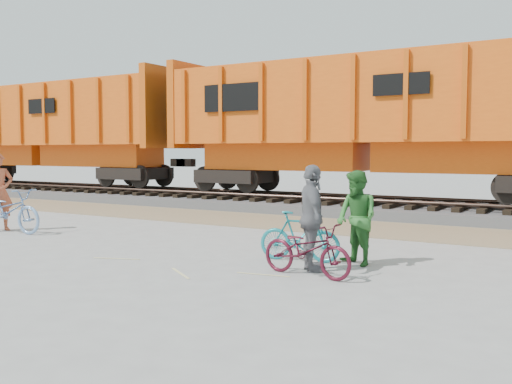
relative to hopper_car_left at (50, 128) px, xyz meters
The scene contains 11 objects.
ground 17.44m from the hopper_car_left, 31.59° to the right, with size 120.00×120.00×0.00m, color #9E9E99.
gravel_strip 15.34m from the hopper_car_left, 13.45° to the right, with size 120.00×3.00×0.02m, color #997F5F.
ballast_bed 14.91m from the hopper_car_left, ahead, with size 120.00×4.00×0.30m, color slate.
track 14.85m from the hopper_car_left, ahead, with size 120.00×2.60×0.24m.
hopper_car_left is the anchor object (origin of this frame).
hopper_car_center 15.00m from the hopper_car_left, ahead, with size 14.00×3.13×4.65m.
bicycle_blue 12.70m from the hopper_car_left, 44.01° to the right, with size 0.71×2.04×1.07m, color #7BA0D2.
bicycle_teal 18.75m from the hopper_car_left, 26.49° to the right, with size 0.42×1.50×0.90m, color teal.
bicycle_maroon 19.80m from the hopper_car_left, 28.37° to the right, with size 0.56×1.62×0.85m, color #4A1120.
person_man 19.51m from the hopper_car_left, 24.64° to the right, with size 0.80×0.62×1.65m, color #2E6F2B.
person_woman 19.47m from the hopper_car_left, 27.47° to the right, with size 1.03×0.43×1.76m, color slate.
Camera 1 is at (6.50, -8.37, 1.97)m, focal length 40.00 mm.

